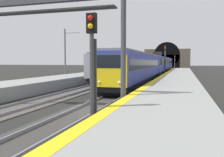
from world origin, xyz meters
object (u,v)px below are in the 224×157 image
railway_signal_near (92,63)px  railway_signal_mid (165,59)px  railway_signal_far (175,61)px  overhead_signal_gantry (51,24)px  catenary_mast_near (65,54)px  train_adjacent_platform (142,64)px  train_main_approaching (157,65)px

railway_signal_near → railway_signal_mid: railway_signal_mid is taller
railway_signal_far → overhead_signal_gantry: 77.53m
overhead_signal_gantry → catenary_mast_near: catenary_mast_near is taller
train_adjacent_platform → catenary_mast_near: bearing=164.2°
railway_signal_mid → railway_signal_far: 45.14m
overhead_signal_gantry → railway_signal_mid: bearing=-6.9°
train_adjacent_platform → railway_signal_far: bearing=-10.4°
train_main_approaching → overhead_signal_gantry: bearing=-3.6°
railway_signal_near → catenary_mast_near: size_ratio=0.62×
train_adjacent_platform → railway_signal_far: railway_signal_far is taller
catenary_mast_near → overhead_signal_gantry: bearing=-154.5°
train_main_approaching → train_adjacent_platform: bearing=-151.0°
railway_signal_mid → overhead_signal_gantry: (-32.27, 3.93, 1.61)m
train_adjacent_platform → railway_signal_mid: size_ratio=10.71×
train_main_approaching → overhead_signal_gantry: (-35.52, 2.15, 2.75)m
train_main_approaching → railway_signal_near: 39.28m
railway_signal_near → overhead_signal_gantry: overhead_signal_gantry is taller
railway_signal_near → railway_signal_mid: (35.99, 0.00, 0.58)m
railway_signal_far → overhead_signal_gantry: (-77.40, 3.93, 1.96)m
railway_signal_near → railway_signal_far: size_ratio=0.91×
railway_signal_far → catenary_mast_near: 60.02m
train_adjacent_platform → catenary_mast_near: (-24.48, 6.80, 1.63)m
catenary_mast_near → train_main_approaching: bearing=-33.6°
train_adjacent_platform → overhead_signal_gantry: size_ratio=7.01×
train_adjacent_platform → railway_signal_near: bearing=-172.9°
railway_signal_far → catenary_mast_near: (-58.62, 12.88, 0.85)m
train_adjacent_platform → railway_signal_mid: railway_signal_mid is taller
railway_signal_mid → train_main_approaching: bearing=-151.4°
train_main_approaching → railway_signal_mid: 3.87m
overhead_signal_gantry → railway_signal_near: bearing=-133.5°
train_adjacent_platform → overhead_signal_gantry: (-43.27, -2.15, 2.74)m
train_adjacent_platform → railway_signal_mid: 12.62m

